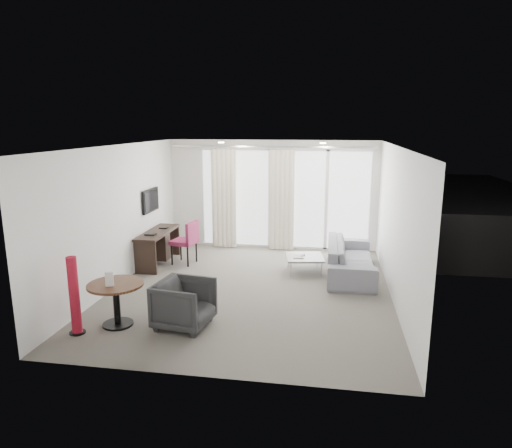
% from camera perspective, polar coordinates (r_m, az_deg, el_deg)
% --- Properties ---
extents(floor, '(5.00, 6.00, 0.00)m').
position_cam_1_polar(floor, '(8.45, -0.67, -8.18)').
color(floor, '#615C53').
rests_on(floor, ground).
extents(ceiling, '(5.00, 6.00, 0.00)m').
position_cam_1_polar(ceiling, '(7.92, -0.71, 9.72)').
color(ceiling, white).
rests_on(ceiling, ground).
extents(wall_left, '(0.00, 6.00, 2.60)m').
position_cam_1_polar(wall_left, '(8.86, -16.82, 1.00)').
color(wall_left, silver).
rests_on(wall_left, ground).
extents(wall_right, '(0.00, 6.00, 2.60)m').
position_cam_1_polar(wall_right, '(8.05, 17.13, -0.15)').
color(wall_right, silver).
rests_on(wall_right, ground).
extents(wall_front, '(5.00, 0.00, 2.60)m').
position_cam_1_polar(wall_front, '(5.26, -6.41, -6.26)').
color(wall_front, silver).
rests_on(wall_front, ground).
extents(window_panel, '(4.00, 0.02, 2.38)m').
position_cam_1_polar(window_panel, '(10.97, 3.57, 3.12)').
color(window_panel, white).
rests_on(window_panel, ground).
extents(window_frame, '(4.10, 0.06, 2.44)m').
position_cam_1_polar(window_frame, '(10.96, 3.56, 3.10)').
color(window_frame, white).
rests_on(window_frame, ground).
extents(curtain_left, '(0.60, 0.20, 2.38)m').
position_cam_1_polar(curtain_left, '(11.05, -4.03, 3.18)').
color(curtain_left, beige).
rests_on(curtain_left, ground).
extents(curtain_right, '(0.60, 0.20, 2.38)m').
position_cam_1_polar(curtain_right, '(10.82, 3.22, 2.98)').
color(curtain_right, beige).
rests_on(curtain_right, ground).
extents(curtain_track, '(4.80, 0.04, 0.04)m').
position_cam_1_polar(curtain_track, '(10.71, 1.95, 9.63)').
color(curtain_track, '#B2B2B7').
rests_on(curtain_track, ceiling).
extents(downlight_a, '(0.12, 0.12, 0.02)m').
position_cam_1_polar(downlight_a, '(9.67, -4.38, 10.13)').
color(downlight_a, '#FFE0B2').
rests_on(downlight_a, ceiling).
extents(downlight_b, '(0.12, 0.12, 0.02)m').
position_cam_1_polar(downlight_b, '(9.40, 8.36, 9.97)').
color(downlight_b, '#FFE0B2').
rests_on(downlight_b, ceiling).
extents(desk, '(0.48, 1.53, 0.72)m').
position_cam_1_polar(desk, '(10.07, -12.11, -2.90)').
color(desk, black).
rests_on(desk, floor).
extents(tv, '(0.05, 0.80, 0.50)m').
position_cam_1_polar(tv, '(10.13, -13.05, 2.89)').
color(tv, black).
rests_on(tv, wall_left).
extents(desk_chair, '(0.60, 0.57, 0.94)m').
position_cam_1_polar(desk_chair, '(9.96, -9.01, -2.27)').
color(desk_chair, '#89254B').
rests_on(desk_chair, floor).
extents(round_table, '(1.06, 1.06, 0.66)m').
position_cam_1_polar(round_table, '(7.24, -17.02, -9.59)').
color(round_table, '#432415').
rests_on(round_table, floor).
extents(menu_card, '(0.12, 0.05, 0.22)m').
position_cam_1_polar(menu_card, '(7.01, -17.84, -6.97)').
color(menu_card, white).
rests_on(menu_card, round_table).
extents(red_lamp, '(0.25, 0.25, 1.15)m').
position_cam_1_polar(red_lamp, '(7.08, -21.76, -8.33)').
color(red_lamp, maroon).
rests_on(red_lamp, floor).
extents(tub_armchair, '(0.89, 0.87, 0.72)m').
position_cam_1_polar(tub_armchair, '(6.96, -8.96, -9.84)').
color(tub_armchair, '#282829').
rests_on(tub_armchair, floor).
extents(coffee_table, '(0.85, 0.85, 0.33)m').
position_cam_1_polar(coffee_table, '(9.41, 6.08, -5.01)').
color(coffee_table, gray).
rests_on(coffee_table, floor).
extents(remote, '(0.10, 0.18, 0.02)m').
position_cam_1_polar(remote, '(9.36, 5.86, -3.84)').
color(remote, black).
rests_on(remote, coffee_table).
extents(magazine, '(0.21, 0.26, 0.01)m').
position_cam_1_polar(magazine, '(9.31, 5.35, -3.93)').
color(magazine, gray).
rests_on(magazine, coffee_table).
extents(sofa, '(0.90, 2.30, 0.67)m').
position_cam_1_polar(sofa, '(9.37, 11.72, -4.20)').
color(sofa, slate).
rests_on(sofa, floor).
extents(terrace_slab, '(5.60, 3.00, 0.12)m').
position_cam_1_polar(terrace_slab, '(12.70, 4.19, -1.40)').
color(terrace_slab, '#4D4D50').
rests_on(terrace_slab, ground).
extents(rattan_chair_a, '(0.64, 0.64, 0.74)m').
position_cam_1_polar(rattan_chair_a, '(11.99, 6.40, -0.18)').
color(rattan_chair_a, '#51371B').
rests_on(rattan_chair_a, terrace_slab).
extents(rattan_chair_b, '(0.74, 0.74, 0.83)m').
position_cam_1_polar(rattan_chair_b, '(12.47, 9.24, 0.45)').
color(rattan_chair_b, '#51371B').
rests_on(rattan_chair_b, terrace_slab).
extents(rattan_table, '(0.60, 0.60, 0.49)m').
position_cam_1_polar(rattan_table, '(12.61, 7.51, -0.15)').
color(rattan_table, '#51371B').
rests_on(rattan_table, terrace_slab).
extents(balustrade, '(5.50, 0.06, 1.05)m').
position_cam_1_polar(balustrade, '(14.00, 4.77, 2.24)').
color(balustrade, '#B2B2B7').
rests_on(balustrade, terrace_slab).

